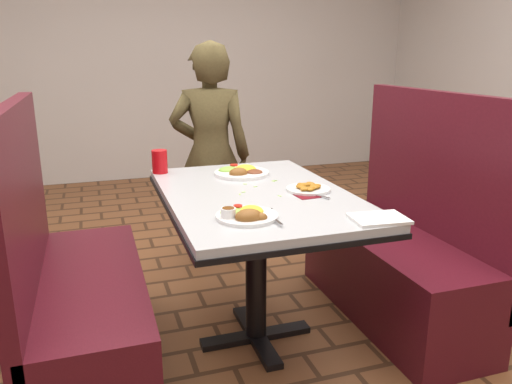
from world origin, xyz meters
TOP-DOWN VIEW (x-y plane):
  - dining_table at (0.00, 0.00)m, footprint 0.81×1.21m
  - booth_bench_left at (-0.80, 0.00)m, footprint 0.47×1.20m
  - booth_bench_right at (0.80, 0.00)m, footprint 0.47×1.20m
  - diner_person at (0.03, 1.04)m, footprint 0.60×0.48m
  - near_dinner_plate at (-0.15, -0.34)m, footprint 0.24×0.24m
  - far_dinner_plate at (0.03, 0.34)m, footprint 0.28×0.28m
  - plantain_plate at (0.23, -0.05)m, footprint 0.20×0.20m
  - maroon_napkin at (0.19, -0.13)m, footprint 0.10×0.10m
  - spoon_utensil at (0.23, -0.15)m, footprint 0.08×0.13m
  - red_tumbler at (-0.36, 0.51)m, footprint 0.08×0.08m
  - paper_napkin at (0.32, -0.52)m, footprint 0.22×0.17m
  - knife_utensil at (-0.07, -0.39)m, footprint 0.02×0.18m
  - fork_utensil at (-0.05, -0.35)m, footprint 0.06×0.13m
  - lettuce_shreds at (0.04, 0.06)m, footprint 0.28×0.32m

SIDE VIEW (x-z plane):
  - booth_bench_left at x=-0.80m, z-range -0.26..0.92m
  - booth_bench_right at x=0.80m, z-range -0.26..0.92m
  - dining_table at x=0.00m, z-range 0.28..1.03m
  - diner_person at x=0.03m, z-range 0.00..1.43m
  - lettuce_shreds at x=0.04m, z-range 0.75..0.75m
  - maroon_napkin at x=0.19m, z-range 0.75..0.75m
  - spoon_utensil at x=0.23m, z-range 0.75..0.76m
  - paper_napkin at x=0.32m, z-range 0.75..0.76m
  - fork_utensil at x=-0.05m, z-range 0.76..0.76m
  - knife_utensil at x=-0.07m, z-range 0.76..0.76m
  - plantain_plate at x=0.23m, z-range 0.75..0.78m
  - far_dinner_plate at x=0.03m, z-range 0.74..0.81m
  - near_dinner_plate at x=-0.15m, z-range 0.74..0.81m
  - red_tumbler at x=-0.36m, z-range 0.75..0.87m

